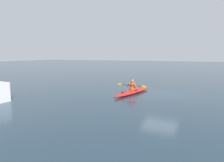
{
  "coord_description": "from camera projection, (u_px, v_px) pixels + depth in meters",
  "views": [
    {
      "loc": [
        -2.94,
        14.51,
        2.81
      ],
      "look_at": [
        1.68,
        4.8,
        1.4
      ],
      "focal_mm": 31.8,
      "sensor_mm": 36.0,
      "label": 1
    }
  ],
  "objects": [
    {
      "name": "kayaker",
      "position": [
        132.0,
        85.0,
        14.36
      ],
      "size": [
        2.35,
        0.63,
        0.75
      ],
      "color": "#E04C14",
      "rests_on": "kayak"
    },
    {
      "name": "kayak",
      "position": [
        133.0,
        92.0,
        14.5
      ],
      "size": [
        1.55,
        4.66,
        0.3
      ],
      "color": "red",
      "rests_on": "ground"
    },
    {
      "name": "ground_plane",
      "position": [
        160.0,
        93.0,
        14.61
      ],
      "size": [
        160.0,
        160.0,
        0.0
      ],
      "primitive_type": "plane",
      "color": "#233847"
    }
  ]
}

